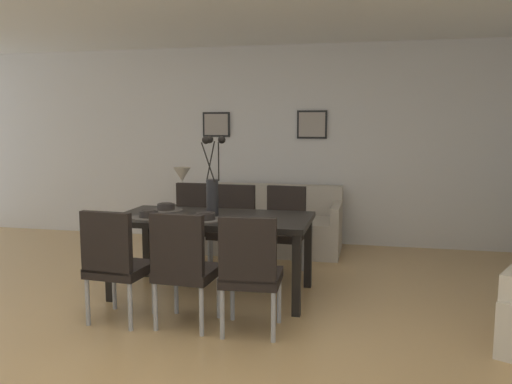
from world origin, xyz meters
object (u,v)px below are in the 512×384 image
object	(u,v)px
dining_chair_far_right	(234,223)
table_lamp	(182,178)
bowl_near_right	(166,206)
side_table	(183,227)
dining_chair_mid_right	(284,225)
centerpiece_vase	(212,186)
dining_table	(213,224)
bowl_far_left	(206,216)
dining_chair_near_left	(115,261)
dining_chair_far_left	(183,264)
bowl_near_left	(149,213)
sofa	(269,228)
framed_picture_center	(312,125)
framed_picture_left	(216,125)
dining_chair_near_right	(192,221)
dining_chair_mid_left	(250,269)

from	to	relation	value
dining_chair_far_right	table_lamp	xyz separation A→B (m)	(-0.92, 0.89, 0.38)
bowl_near_right	side_table	world-z (taller)	bowl_near_right
dining_chair_mid_right	centerpiece_vase	xyz separation A→B (m)	(-0.53, -0.84, 0.51)
dining_table	bowl_far_left	bearing A→B (deg)	-90.00
centerpiece_vase	dining_chair_mid_right	bearing A→B (deg)	57.96
dining_chair_near_left	dining_chair_far_left	bearing A→B (deg)	2.18
bowl_near_right	bowl_near_left	bearing A→B (deg)	-90.00
sofa	framed_picture_center	bearing A→B (deg)	45.37
dining_table	side_table	distance (m)	2.01
dining_chair_far_left	framed_picture_center	bearing A→B (deg)	78.64
dining_chair_far_left	dining_chair_far_right	bearing A→B (deg)	91.60
bowl_near_left	bowl_near_right	bearing A→B (deg)	90.00
sofa	dining_chair_far_right	bearing A→B (deg)	-101.52
side_table	framed_picture_left	distance (m)	1.46
table_lamp	framed_picture_left	xyz separation A→B (m)	(0.29, 0.56, 0.68)
dining_chair_near_right	bowl_far_left	xyz separation A→B (m)	(0.52, -1.08, 0.27)
dining_chair_mid_right	framed_picture_center	world-z (taller)	framed_picture_center
dining_table	dining_chair_far_right	bearing A→B (deg)	91.69
dining_chair_near_right	bowl_near_left	xyz separation A→B (m)	(-0.02, -1.08, 0.27)
dining_table	framed_picture_left	world-z (taller)	framed_picture_left
sofa	table_lamp	world-z (taller)	table_lamp
dining_chair_near_left	dining_chair_far_right	distance (m)	1.77
dining_chair_mid_right	bowl_near_right	distance (m)	1.27
dining_chair_mid_right	bowl_near_right	world-z (taller)	dining_chair_mid_right
dining_chair_far_right	sofa	xyz separation A→B (m)	(0.20, 0.97, -0.23)
dining_chair_mid_left	framed_picture_center	size ratio (longest dim) A/B	2.36
bowl_far_left	sofa	distance (m)	2.08
dining_chair_mid_left	bowl_near_left	world-z (taller)	dining_chair_mid_left
dining_chair_far_right	dining_chair_mid_right	world-z (taller)	same
bowl_far_left	dining_chair_near_left	bearing A→B (deg)	-129.72
bowl_near_right	framed_picture_left	bearing A→B (deg)	93.00
dining_chair_near_left	dining_chair_near_right	bearing A→B (deg)	89.30
bowl_near_right	dining_chair_near_right	bearing A→B (deg)	88.33
bowl_near_right	sofa	distance (m)	1.82
dining_chair_far_left	framed_picture_center	distance (m)	3.36
dining_chair_mid_left	dining_chair_mid_right	world-z (taller)	same
table_lamp	framed_picture_left	size ratio (longest dim) A/B	1.35
dining_chair_mid_left	framed_picture_center	world-z (taller)	framed_picture_center
dining_table	dining_chair_far_left	size ratio (longest dim) A/B	1.96
bowl_far_left	sofa	xyz separation A→B (m)	(0.17, 2.01, -0.50)
dining_chair_mid_right	bowl_far_left	size ratio (longest dim) A/B	5.41
centerpiece_vase	bowl_near_left	xyz separation A→B (m)	(-0.54, -0.20, -0.24)
dining_chair_far_right	framed_picture_left	distance (m)	1.90
table_lamp	side_table	bearing A→B (deg)	-90.00
dining_chair_near_left	side_table	bearing A→B (deg)	98.83
table_lamp	dining_chair_mid_left	bearing A→B (deg)	-59.88
dining_chair_near_left	dining_chair_mid_left	bearing A→B (deg)	0.20
side_table	table_lamp	size ratio (longest dim) A/B	1.02
table_lamp	framed_picture_center	world-z (taller)	framed_picture_center
centerpiece_vase	bowl_far_left	distance (m)	0.32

